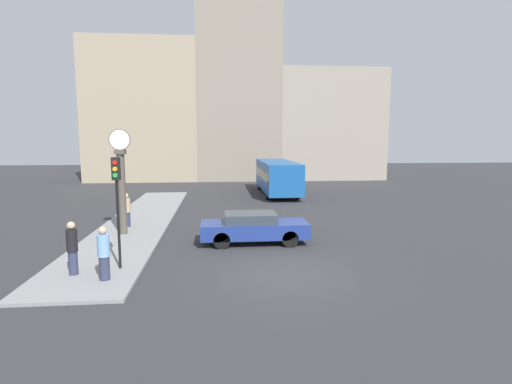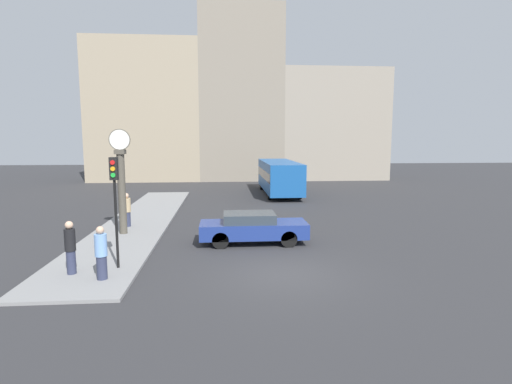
{
  "view_description": "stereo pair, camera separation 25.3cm",
  "coord_description": "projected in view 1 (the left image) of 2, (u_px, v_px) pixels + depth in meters",
  "views": [
    {
      "loc": [
        -2.19,
        -12.77,
        4.48
      ],
      "look_at": [
        -0.27,
        7.72,
        1.76
      ],
      "focal_mm": 28.0,
      "sensor_mm": 36.0,
      "label": 1
    },
    {
      "loc": [
        -1.93,
        -12.79,
        4.48
      ],
      "look_at": [
        -0.27,
        7.72,
        1.76
      ],
      "focal_mm": 28.0,
      "sensor_mm": 36.0,
      "label": 2
    }
  ],
  "objects": [
    {
      "name": "bus_distant",
      "position": [
        277.0,
        175.0,
        32.82
      ],
      "size": [
        2.6,
        9.61,
        2.68
      ],
      "color": "#195199",
      "rests_on": "ground_plane"
    },
    {
      "name": "building_row",
      "position": [
        232.0,
        110.0,
        43.74
      ],
      "size": [
        32.4,
        5.0,
        18.41
      ],
      "color": "gray",
      "rests_on": "ground_plane"
    },
    {
      "name": "ground_plane",
      "position": [
        285.0,
        274.0,
        13.39
      ],
      "size": [
        120.0,
        120.0,
        0.0
      ],
      "primitive_type": "plane",
      "color": "#2D2D30"
    },
    {
      "name": "traffic_light_near",
      "position": [
        117.0,
        190.0,
        13.3
      ],
      "size": [
        0.26,
        0.24,
        3.79
      ],
      "color": "black",
      "rests_on": "sidewalk_corner"
    },
    {
      "name": "pedestrian_black_jacket",
      "position": [
        72.0,
        248.0,
        12.9
      ],
      "size": [
        0.34,
        0.34,
        1.76
      ],
      "color": "#2D334C",
      "rests_on": "sidewalk_corner"
    },
    {
      "name": "sedan_car",
      "position": [
        254.0,
        227.0,
        17.22
      ],
      "size": [
        4.59,
        1.7,
        1.34
      ],
      "color": "navy",
      "rests_on": "ground_plane"
    },
    {
      "name": "street_clock",
      "position": [
        122.0,
        184.0,
        18.32
      ],
      "size": [
        0.97,
        0.45,
        4.85
      ],
      "color": "#4C473D",
      "rests_on": "sidewalk_corner"
    },
    {
      "name": "pedestrian_tan_coat",
      "position": [
        126.0,
        210.0,
        20.02
      ],
      "size": [
        0.41,
        0.41,
        1.7
      ],
      "color": "#2D334C",
      "rests_on": "sidewalk_corner"
    },
    {
      "name": "pedestrian_blue_stripe",
      "position": [
        104.0,
        253.0,
        12.42
      ],
      "size": [
        0.38,
        0.38,
        1.7
      ],
      "color": "#2D334C",
      "rests_on": "sidewalk_corner"
    },
    {
      "name": "sidewalk_corner",
      "position": [
        141.0,
        220.0,
        21.96
      ],
      "size": [
        3.36,
        22.59,
        0.1
      ],
      "primitive_type": "cube",
      "color": "gray",
      "rests_on": "ground_plane"
    }
  ]
}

